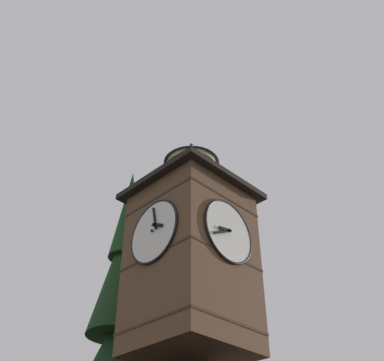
{
  "coord_description": "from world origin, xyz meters",
  "views": [
    {
      "loc": [
        12.3,
        11.55,
        2.09
      ],
      "look_at": [
        0.07,
        -0.74,
        14.72
      ],
      "focal_mm": 46.05,
      "sensor_mm": 36.0,
      "label": 1
    }
  ],
  "objects": [
    {
      "name": "clock_tower",
      "position": [
        -0.04,
        -0.88,
        11.31
      ],
      "size": [
        4.61,
        4.61,
        9.8
      ],
      "color": "brown",
      "rests_on": "building_main"
    }
  ]
}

